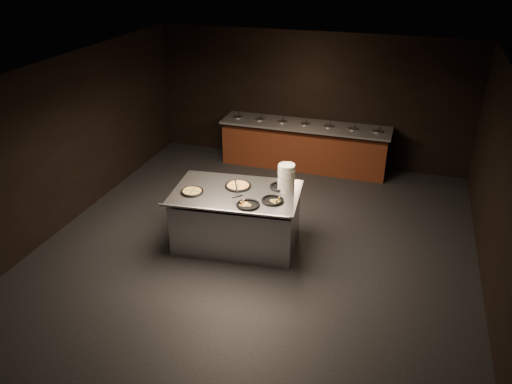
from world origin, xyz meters
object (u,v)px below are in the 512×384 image
serving_counter (237,219)px  pan_cheese_whole (238,186)px  plate_stack (286,177)px  pan_veggie_whole (192,191)px

serving_counter → pan_cheese_whole: size_ratio=4.99×
serving_counter → plate_stack: 1.09m
serving_counter → pan_veggie_whole: (-0.66, -0.24, 0.53)m
pan_veggie_whole → pan_cheese_whole: bearing=33.5°
serving_counter → pan_cheese_whole: (-0.03, 0.17, 0.53)m
plate_stack → pan_veggie_whole: plate_stack is taller
serving_counter → plate_stack: size_ratio=4.94×
serving_counter → plate_stack: bearing=17.2°
plate_stack → pan_cheese_whole: bearing=-169.4°
serving_counter → pan_veggie_whole: size_ratio=5.85×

